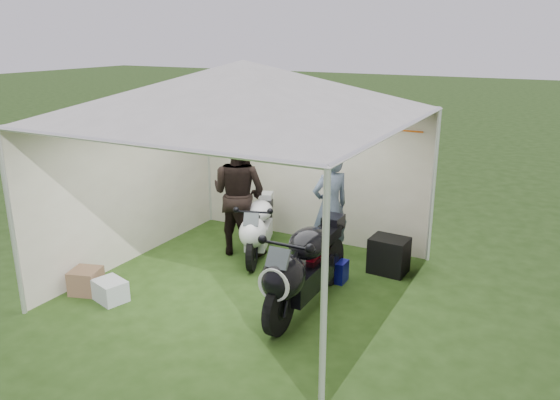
# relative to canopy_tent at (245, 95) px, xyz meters

# --- Properties ---
(ground) EXTENTS (80.00, 80.00, 0.00)m
(ground) POSITION_rel_canopy_tent_xyz_m (0.00, -0.03, -2.58)
(ground) COLOR #223E11
(ground) RESTS_ON ground
(canopy_tent) EXTENTS (5.66, 5.66, 3.00)m
(canopy_tent) POSITION_rel_canopy_tent_xyz_m (0.00, 0.00, 0.00)
(canopy_tent) COLOR silver
(canopy_tent) RESTS_ON ground
(motorcycle_white) EXTENTS (0.84, 1.71, 0.88)m
(motorcycle_white) POSITION_rel_canopy_tent_xyz_m (-0.34, 0.88, -2.09)
(motorcycle_white) COLOR black
(motorcycle_white) RESTS_ON ground
(motorcycle_black) EXTENTS (0.49, 2.14, 1.05)m
(motorcycle_black) POSITION_rel_canopy_tent_xyz_m (1.00, -0.35, -1.99)
(motorcycle_black) COLOR black
(motorcycle_black) RESTS_ON ground
(paddock_stand) EXTENTS (0.40, 0.25, 0.30)m
(paddock_stand) POSITION_rel_canopy_tent_xyz_m (0.99, 0.62, -2.42)
(paddock_stand) COLOR #1517B5
(paddock_stand) RESTS_ON ground
(person_dark_jacket) EXTENTS (0.97, 0.78, 1.92)m
(person_dark_jacket) POSITION_rel_canopy_tent_xyz_m (-0.68, 0.89, -1.61)
(person_dark_jacket) COLOR black
(person_dark_jacket) RESTS_ON ground
(person_blue_jacket) EXTENTS (0.68, 0.73, 1.68)m
(person_blue_jacket) POSITION_rel_canopy_tent_xyz_m (0.66, 1.30, -1.73)
(person_blue_jacket) COLOR slate
(person_blue_jacket) RESTS_ON ground
(equipment_box) EXTENTS (0.54, 0.45, 0.52)m
(equipment_box) POSITION_rel_canopy_tent_xyz_m (1.60, 1.25, -2.32)
(equipment_box) COLOR black
(equipment_box) RESTS_ON ground
(crate_0) EXTENTS (0.48, 0.42, 0.27)m
(crate_0) POSITION_rel_canopy_tent_xyz_m (-1.30, -1.28, -2.44)
(crate_0) COLOR silver
(crate_0) RESTS_ON ground
(crate_1) EXTENTS (0.46, 0.46, 0.32)m
(crate_1) POSITION_rel_canopy_tent_xyz_m (-1.75, -1.26, -2.41)
(crate_1) COLOR brown
(crate_1) RESTS_ON ground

